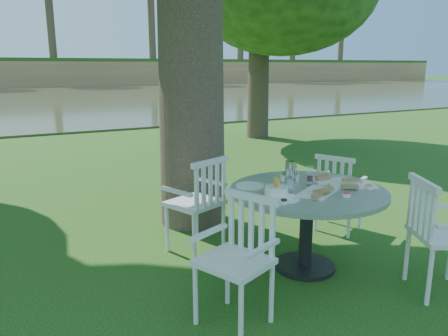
{
  "coord_description": "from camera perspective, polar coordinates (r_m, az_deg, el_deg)",
  "views": [
    {
      "loc": [
        -1.96,
        -3.54,
        1.84
      ],
      "look_at": [
        0.0,
        0.2,
        0.85
      ],
      "focal_mm": 35.0,
      "sensor_mm": 36.0,
      "label": 1
    }
  ],
  "objects": [
    {
      "name": "table",
      "position": [
        4.02,
        10.82,
        -4.71
      ],
      "size": [
        1.4,
        1.4,
        0.76
      ],
      "color": "black",
      "rests_on": "ground"
    },
    {
      "name": "chair_ne",
      "position": [
        5.01,
        14.52,
        -2.48
      ],
      "size": [
        0.57,
        0.59,
        0.89
      ],
      "rotation": [
        0.0,
        0.0,
        -4.26
      ],
      "color": "white",
      "rests_on": "ground"
    },
    {
      "name": "chair_nw",
      "position": [
        4.31,
        -2.89,
        -3.94
      ],
      "size": [
        0.62,
        0.61,
        0.97
      ],
      "rotation": [
        0.0,
        0.0,
        -2.77
      ],
      "color": "white",
      "rests_on": "ground"
    },
    {
      "name": "river",
      "position": [
        26.67,
        -23.66,
        8.17
      ],
      "size": [
        100.0,
        28.0,
        0.12
      ],
      "primitive_type": "cube",
      "color": "#363D24",
      "rests_on": "ground"
    },
    {
      "name": "ground",
      "position": [
        4.44,
        1.22,
        -11.26
      ],
      "size": [
        140.0,
        140.0,
        0.0
      ],
      "primitive_type": "plane",
      "color": "#133A0C",
      "rests_on": "ground"
    },
    {
      "name": "far_bank",
      "position": [
        45.04,
        -26.13,
        18.84
      ],
      "size": [
        100.0,
        18.0,
        15.2
      ],
      "color": "#A1744B",
      "rests_on": "ground"
    },
    {
      "name": "chair_sw",
      "position": [
        3.21,
        2.35,
        -10.52
      ],
      "size": [
        0.59,
        0.61,
        0.93
      ],
      "rotation": [
        0.0,
        0.0,
        -1.17
      ],
      "color": "white",
      "rests_on": "ground"
    },
    {
      "name": "chair_se",
      "position": [
        3.94,
        25.66,
        -7.04
      ],
      "size": [
        0.63,
        0.64,
        0.96
      ],
      "rotation": [
        0.0,
        0.0,
        1.1
      ],
      "color": "white",
      "rests_on": "ground"
    },
    {
      "name": "tableware",
      "position": [
        4.0,
        9.91,
        -2.05
      ],
      "size": [
        1.21,
        0.83,
        0.21
      ],
      "color": "white",
      "rests_on": "table"
    }
  ]
}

